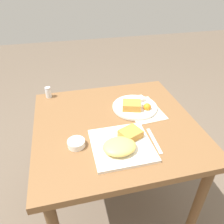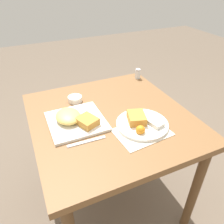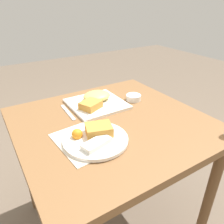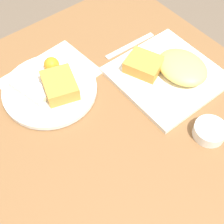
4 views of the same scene
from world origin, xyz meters
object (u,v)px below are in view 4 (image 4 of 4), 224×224
at_px(plate_square_near, 170,71).
at_px(butter_knife, 130,46).
at_px(sauce_ramekin, 210,131).
at_px(plate_oval_far, 51,87).

height_order(plate_square_near, butter_knife, plate_square_near).
bearing_deg(sauce_ramekin, butter_knife, -8.27).
relative_size(plate_square_near, plate_oval_far, 1.06).
bearing_deg(plate_oval_far, sauce_ramekin, -147.21).
bearing_deg(butter_knife, plate_oval_far, 2.60).
bearing_deg(plate_oval_far, plate_square_near, -118.51).
xyz_separation_m(plate_square_near, sauce_ramekin, (-0.20, 0.06, -0.00)).
bearing_deg(sauce_ramekin, plate_square_near, -16.47).
distance_m(plate_square_near, sauce_ramekin, 0.21).
height_order(plate_square_near, sauce_ramekin, plate_square_near).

